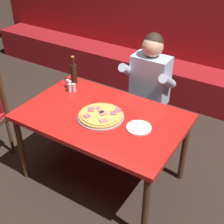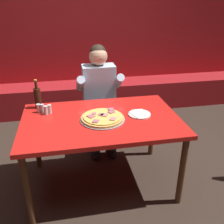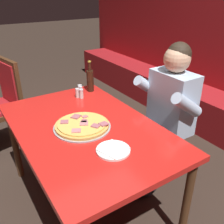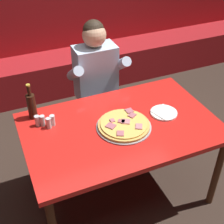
{
  "view_description": "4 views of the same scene",
  "coord_description": "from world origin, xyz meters",
  "views": [
    {
      "loc": [
        1.28,
        -1.87,
        2.28
      ],
      "look_at": [
        0.07,
        0.06,
        0.77
      ],
      "focal_mm": 50.0,
      "sensor_mm": 36.0,
      "label": 1
    },
    {
      "loc": [
        -0.28,
        -2.03,
        1.78
      ],
      "look_at": [
        0.14,
        0.21,
        0.7
      ],
      "focal_mm": 40.0,
      "sensor_mm": 36.0,
      "label": 2
    },
    {
      "loc": [
        1.41,
        -0.68,
        1.65
      ],
      "look_at": [
        0.03,
        0.21,
        0.82
      ],
      "focal_mm": 40.0,
      "sensor_mm": 36.0,
      "label": 3
    },
    {
      "loc": [
        -0.77,
        -1.64,
        2.2
      ],
      "look_at": [
        -0.05,
        0.04,
        0.86
      ],
      "focal_mm": 50.0,
      "sensor_mm": 36.0,
      "label": 4
    }
  ],
  "objects": [
    {
      "name": "ground_plane",
      "position": [
        0.0,
        0.0,
        0.0
      ],
      "size": [
        24.0,
        24.0,
        0.0
      ],
      "primitive_type": "plane",
      "color": "#33261E"
    },
    {
      "name": "main_dining_table",
      "position": [
        0.0,
        0.0,
        0.67
      ],
      "size": [
        1.44,
        0.92,
        0.75
      ],
      "color": "#4C2D19",
      "rests_on": "ground_plane"
    },
    {
      "name": "pizza",
      "position": [
        0.01,
        -0.03,
        0.77
      ],
      "size": [
        0.41,
        0.41,
        0.05
      ],
      "color": "#9E9EA3",
      "rests_on": "main_dining_table"
    },
    {
      "name": "plate_white_paper",
      "position": [
        0.37,
        0.0,
        0.76
      ],
      "size": [
        0.21,
        0.21,
        0.02
      ],
      "color": "white",
      "rests_on": "main_dining_table"
    },
    {
      "name": "beer_bottle",
      "position": [
        -0.58,
        0.35,
        0.86
      ],
      "size": [
        0.07,
        0.07,
        0.29
      ],
      "color": "black",
      "rests_on": "main_dining_table"
    },
    {
      "name": "shaker_red_pepper_flakes",
      "position": [
        -0.57,
        0.24,
        0.79
      ],
      "size": [
        0.04,
        0.04,
        0.09
      ],
      "color": "silver",
      "rests_on": "main_dining_table"
    },
    {
      "name": "shaker_parmesan",
      "position": [
        -0.53,
        0.23,
        0.79
      ],
      "size": [
        0.04,
        0.04,
        0.09
      ],
      "color": "silver",
      "rests_on": "main_dining_table"
    },
    {
      "name": "shaker_black_pepper",
      "position": [
        -0.5,
        0.18,
        0.79
      ],
      "size": [
        0.04,
        0.04,
        0.09
      ],
      "color": "silver",
      "rests_on": "main_dining_table"
    },
    {
      "name": "shaker_oregano",
      "position": [
        -0.46,
        0.2,
        0.79
      ],
      "size": [
        0.04,
        0.04,
        0.09
      ],
      "color": "silver",
      "rests_on": "main_dining_table"
    },
    {
      "name": "diner_seated_blue_shirt",
      "position": [
        0.09,
        0.68,
        0.71
      ],
      "size": [
        0.53,
        0.53,
        1.27
      ],
      "color": "black",
      "rests_on": "ground_plane"
    },
    {
      "name": "dining_chair_far_left",
      "position": [
        -1.21,
        -0.36,
        0.58
      ],
      "size": [
        0.52,
        0.52,
        1.0
      ],
      "color": "#4C2D19",
      "rests_on": "ground_plane"
    }
  ]
}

